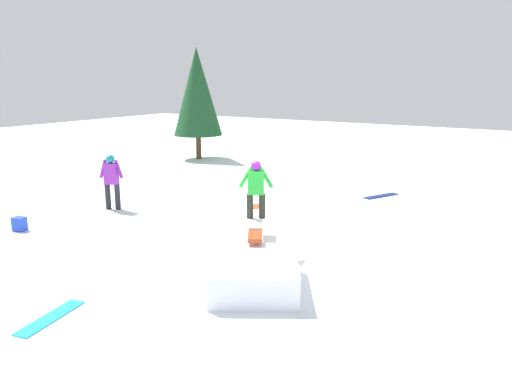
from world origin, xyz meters
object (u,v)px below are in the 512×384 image
object	(u,v)px
bystander_purple	(112,179)
pine_tree_near	(197,92)
main_rider_on_rail	(256,191)
loose_snowboard_navy	(381,196)
rail_feature	(256,224)
loose_snowboard_cyan	(51,318)
backpack_on_snow	(19,224)

from	to	relation	value
bystander_purple	pine_tree_near	bearing A→B (deg)	88.52
main_rider_on_rail	loose_snowboard_navy	size ratio (longest dim) A/B	1.06
loose_snowboard_navy	pine_tree_near	size ratio (longest dim) A/B	0.26
rail_feature	pine_tree_near	distance (m)	12.86
main_rider_on_rail	loose_snowboard_cyan	world-z (taller)	main_rider_on_rail
main_rider_on_rail	backpack_on_snow	xyz separation A→B (m)	(-1.84, 5.63, -1.14)
loose_snowboard_cyan	backpack_on_snow	bearing A→B (deg)	50.07
rail_feature	bystander_purple	size ratio (longest dim) A/B	1.55
main_rider_on_rail	loose_snowboard_navy	xyz separation A→B (m)	(6.32, -0.67, -1.30)
rail_feature	main_rider_on_rail	xyz separation A→B (m)	(0.00, 0.00, 0.71)
main_rider_on_rail	pine_tree_near	distance (m)	12.75
main_rider_on_rail	bystander_purple	world-z (taller)	main_rider_on_rail
loose_snowboard_navy	backpack_on_snow	world-z (taller)	backpack_on_snow
bystander_purple	loose_snowboard_navy	bearing A→B (deg)	18.61
loose_snowboard_cyan	backpack_on_snow	distance (m)	5.20
loose_snowboard_navy	loose_snowboard_cyan	world-z (taller)	same
rail_feature	pine_tree_near	size ratio (longest dim) A/B	0.49
rail_feature	backpack_on_snow	xyz separation A→B (m)	(-1.84, 5.63, -0.43)
loose_snowboard_navy	rail_feature	bearing A→B (deg)	-160.33
loose_snowboard_navy	pine_tree_near	distance (m)	10.29
rail_feature	loose_snowboard_cyan	distance (m)	4.48
main_rider_on_rail	loose_snowboard_navy	world-z (taller)	main_rider_on_rail
pine_tree_near	backpack_on_snow	bearing A→B (deg)	-163.95
main_rider_on_rail	bystander_purple	size ratio (longest dim) A/B	0.88
loose_snowboard_navy	backpack_on_snow	size ratio (longest dim) A/B	3.81
pine_tree_near	main_rider_on_rail	bearing A→B (deg)	-136.00
loose_snowboard_navy	main_rider_on_rail	bearing A→B (deg)	-160.33
rail_feature	backpack_on_snow	bearing A→B (deg)	76.96
main_rider_on_rail	loose_snowboard_navy	distance (m)	6.49
main_rider_on_rail	loose_snowboard_navy	bearing A→B (deg)	-36.76
rail_feature	loose_snowboard_navy	xyz separation A→B (m)	(6.32, -0.67, -0.59)
loose_snowboard_navy	pine_tree_near	xyz separation A→B (m)	(2.77, 9.45, 3.00)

